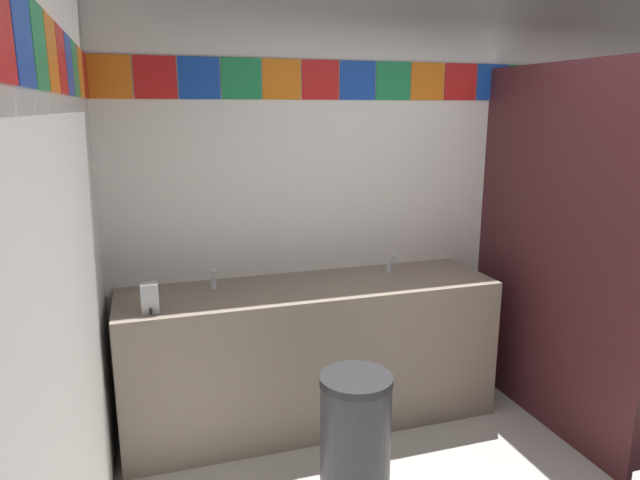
{
  "coord_description": "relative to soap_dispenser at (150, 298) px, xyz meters",
  "views": [
    {
      "loc": [
        -1.84,
        -1.69,
        1.95
      ],
      "look_at": [
        -0.93,
        1.18,
        1.24
      ],
      "focal_mm": 31.94,
      "sensor_mm": 36.0,
      "label": 1
    }
  ],
  "objects": [
    {
      "name": "faucet_left",
      "position": [
        0.37,
        0.28,
        -0.03
      ],
      "size": [
        0.04,
        0.1,
        0.14
      ],
      "color": "silver",
      "rests_on": "vanity_counter"
    },
    {
      "name": "wall_back",
      "position": [
        1.83,
        0.54,
        0.45
      ],
      "size": [
        4.17,
        0.09,
        2.82
      ],
      "color": "white",
      "rests_on": "ground_plane"
    },
    {
      "name": "stall_divider",
      "position": [
        2.49,
        -0.5,
        0.13
      ],
      "size": [
        0.92,
        1.47,
        2.2
      ],
      "color": "#471E23",
      "rests_on": "ground_plane"
    },
    {
      "name": "toilet",
      "position": [
        2.78,
        0.08,
        -0.67
      ],
      "size": [
        0.39,
        0.49,
        0.74
      ],
      "color": "white",
      "rests_on": "ground_plane"
    },
    {
      "name": "trash_bin",
      "position": [
        0.91,
        -0.66,
        -0.62
      ],
      "size": [
        0.35,
        0.35,
        0.7
      ],
      "color": "#333338",
      "rests_on": "ground_plane"
    },
    {
      "name": "faucet_right",
      "position": [
        1.51,
        0.28,
        -0.03
      ],
      "size": [
        0.04,
        0.1,
        0.14
      ],
      "color": "silver",
      "rests_on": "vanity_counter"
    },
    {
      "name": "vanity_counter",
      "position": [
        0.94,
        0.19,
        -0.52
      ],
      "size": [
        2.28,
        0.62,
        0.89
      ],
      "color": "gray",
      "rests_on": "ground_plane"
    },
    {
      "name": "soap_dispenser",
      "position": [
        0.0,
        0.0,
        0.0
      ],
      "size": [
        0.09,
        0.09,
        0.16
      ],
      "color": "#B7BABF",
      "rests_on": "vanity_counter"
    },
    {
      "name": "wall_side",
      "position": [
        -0.29,
        -1.28,
        0.45
      ],
      "size": [
        0.09,
        3.56,
        2.82
      ],
      "color": "white",
      "rests_on": "ground_plane"
    }
  ]
}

